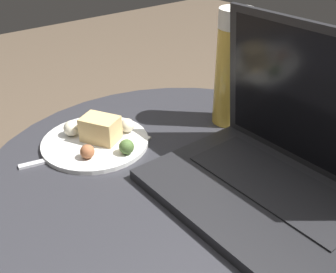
% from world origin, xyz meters
% --- Properties ---
extents(table, '(0.75, 0.75, 0.54)m').
position_xyz_m(table, '(0.00, 0.00, 0.40)').
color(table, black).
rests_on(table, ground_plane).
extents(napkin, '(0.17, 0.15, 0.00)m').
position_xyz_m(napkin, '(-0.19, -0.05, 0.54)').
color(napkin, silver).
rests_on(napkin, table).
extents(laptop, '(0.37, 0.26, 0.27)m').
position_xyz_m(laptop, '(0.13, 0.07, 0.59)').
color(laptop, '#232326').
rests_on(laptop, table).
extents(beer_glass, '(0.07, 0.07, 0.24)m').
position_xyz_m(beer_glass, '(-0.09, 0.20, 0.66)').
color(beer_glass, gold).
rests_on(beer_glass, table).
extents(snack_plate, '(0.21, 0.21, 0.06)m').
position_xyz_m(snack_plate, '(-0.19, -0.07, 0.55)').
color(snack_plate, silver).
rests_on(snack_plate, table).
extents(fork, '(0.06, 0.19, 0.00)m').
position_xyz_m(fork, '(-0.18, -0.12, 0.54)').
color(fork, silver).
rests_on(fork, table).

